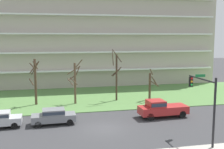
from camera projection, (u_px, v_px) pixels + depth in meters
ground at (104, 129)px, 26.47m from camera, size 160.00×160.00×0.00m
grass_lawn_strip at (86, 97)px, 40.03m from camera, size 80.00×16.00×0.08m
apartment_building at (77, 34)px, 52.70m from camera, size 51.05×13.72×18.75m
tree_left at (35, 80)px, 35.29m from camera, size 1.42×1.63×6.04m
tree_center at (75, 81)px, 35.95m from camera, size 2.04×2.01×5.94m
tree_right at (116, 75)px, 37.67m from camera, size 1.63×1.65×7.21m
tree_far_right at (151, 85)px, 38.17m from camera, size 1.73×1.54×4.48m
pickup_red_near_left at (161, 108)px, 30.19m from camera, size 5.48×2.22×1.95m
sedan_gray_center_right at (54, 116)px, 27.80m from camera, size 4.45×1.93×1.57m
traffic_signal_mast at (205, 97)px, 22.54m from camera, size 0.90×4.25×5.71m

